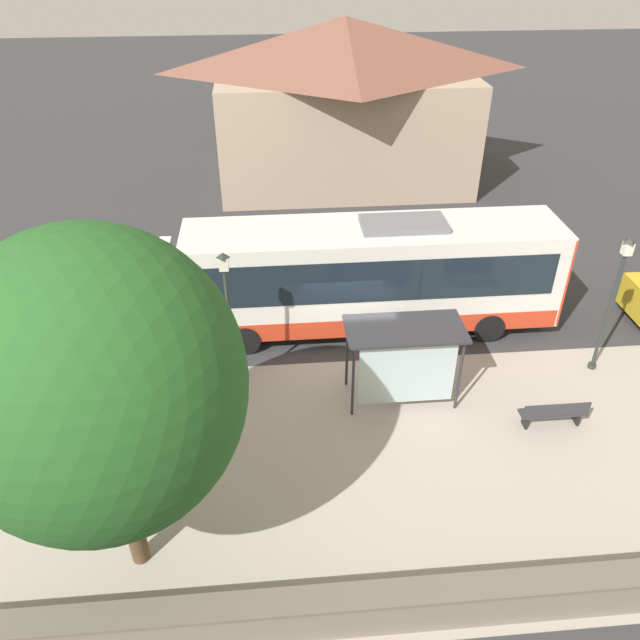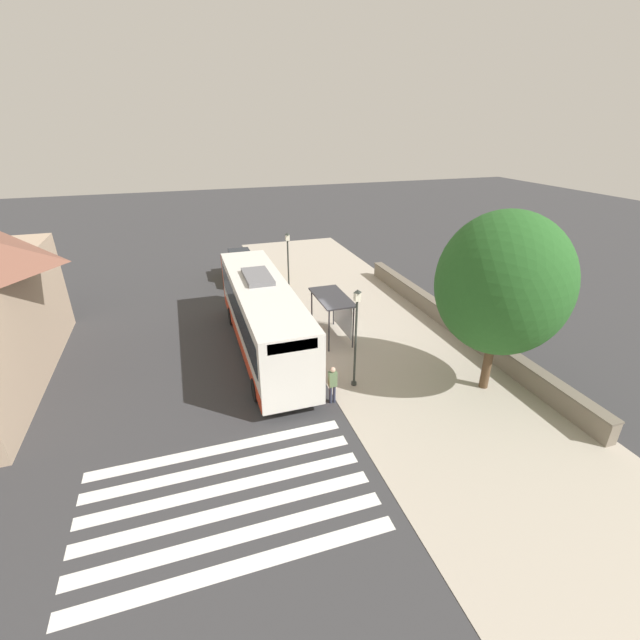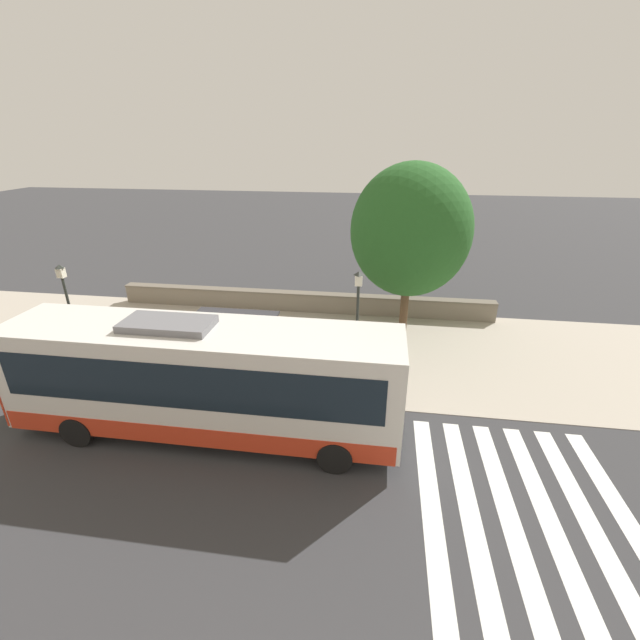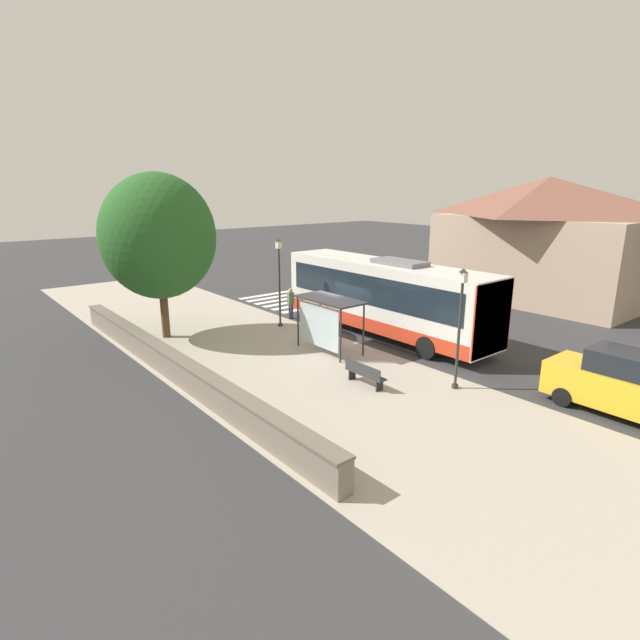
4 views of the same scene
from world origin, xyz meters
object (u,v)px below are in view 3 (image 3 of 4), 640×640
pedestrian (380,387)px  street_lamp_near (70,310)px  bench (165,338)px  street_lamp_far (357,323)px  shade_tree (411,231)px  bus (203,378)px  bus_shelter (236,325)px

pedestrian → street_lamp_near: bearing=-95.6°
bench → street_lamp_far: size_ratio=0.40×
pedestrian → street_lamp_near: 11.99m
pedestrian → shade_tree: (-6.78, 1.00, 3.87)m
bus → bench: size_ratio=6.58×
bus → street_lamp_far: 5.50m
pedestrian → bench: (-3.55, -9.54, -0.53)m
shade_tree → bus_shelter: bearing=-54.9°
bus_shelter → bench: size_ratio=1.79×
bus → bench: bus is taller
bench → bus: bearing=37.9°
bus → street_lamp_far: street_lamp_far is taller
street_lamp_near → shade_tree: size_ratio=0.57×
pedestrian → bus_shelter: bearing=-110.4°
bus_shelter → bench: bus_shelter is taller
pedestrian → street_lamp_near: (-1.16, -11.82, 1.61)m
bus → shade_tree: 11.07m
bus_shelter → shade_tree: shade_tree is taller
street_lamp_near → shade_tree: bearing=113.7°
pedestrian → shade_tree: shade_tree is taller
shade_tree → street_lamp_far: bearing=-19.6°
bench → shade_tree: (-3.23, 10.54, 4.40)m
street_lamp_near → street_lamp_far: 10.90m
bus → bus_shelter: bearing=-176.0°
bus_shelter → street_lamp_far: 4.84m
bench → pedestrian: bearing=69.6°
bench → bus_shelter: bearing=69.6°
bus → street_lamp_near: street_lamp_near is taller
bus → bus_shelter: (-3.89, -0.27, 0.02)m
bus_shelter → pedestrian: (2.10, 5.65, -0.98)m
bus_shelter → street_lamp_near: size_ratio=0.73×
street_lamp_far → bench: bearing=-104.3°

